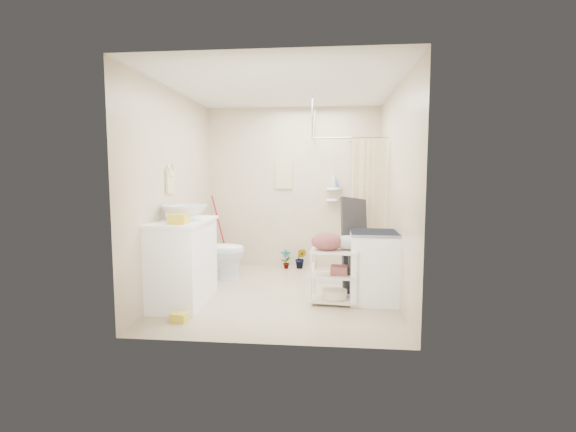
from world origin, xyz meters
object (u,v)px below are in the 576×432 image
object	(u,v)px
vanity	(182,261)
toilet	(218,251)
washing_machine	(374,266)
laundry_rack	(335,271)

from	to	relation	value
vanity	toilet	size ratio (longest dim) A/B	1.38
toilet	washing_machine	bearing A→B (deg)	-114.35
toilet	laundry_rack	xyz separation A→B (m)	(1.71, -1.05, -0.02)
toilet	washing_machine	xyz separation A→B (m)	(2.18, -0.90, 0.02)
washing_machine	laundry_rack	xyz separation A→B (m)	(-0.47, -0.15, -0.04)
laundry_rack	toilet	bearing A→B (deg)	153.87
vanity	toilet	bearing A→B (deg)	82.73
washing_machine	laundry_rack	size ratio (longest dim) A/B	1.09
laundry_rack	vanity	bearing A→B (deg)	-170.88
toilet	washing_machine	world-z (taller)	washing_machine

